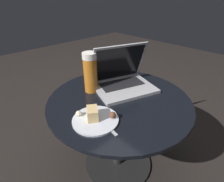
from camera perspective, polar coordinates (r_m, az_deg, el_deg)
ground_plane at (r=1.28m, az=1.88°, el=-22.08°), size 6.00×6.00×0.00m
table at (r=1.01m, az=2.23°, el=-8.94°), size 0.76×0.76×0.51m
laptop at (r=1.01m, az=3.45°, el=3.76°), size 0.39×0.34×0.25m
beer_glass at (r=0.96m, az=-7.06°, el=6.00°), size 0.08×0.08×0.22m
snack_plate at (r=0.78m, az=-5.61°, el=-8.66°), size 0.20×0.20×0.06m
fork at (r=0.78m, az=-3.37°, el=-9.84°), size 0.04×0.19×0.00m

